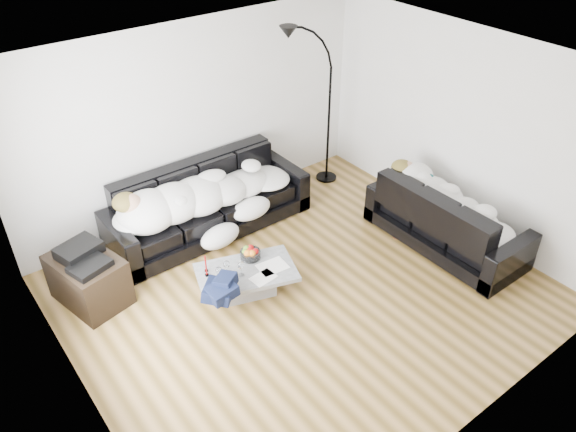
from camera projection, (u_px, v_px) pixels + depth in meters
ground at (304, 292)px, 6.46m from camera, size 5.00×5.00×0.00m
wall_back at (196, 122)px, 7.19m from camera, size 5.00×0.02×2.60m
wall_left at (62, 300)px, 4.47m from camera, size 0.02×4.50×2.60m
wall_right at (462, 131)px, 6.97m from camera, size 0.02×4.50×2.60m
ceiling at (308, 74)px, 4.98m from camera, size 5.00×5.00×0.00m
sofa_back at (208, 201)px, 7.25m from camera, size 2.67×0.92×0.87m
sofa_right at (447, 217)px, 6.99m from camera, size 0.87×2.03×0.82m
sleeper_back at (209, 189)px, 7.10m from camera, size 2.26×0.78×0.45m
sleeper_right at (450, 202)px, 6.86m from camera, size 0.74×1.74×0.43m
teal_cushion at (409, 177)px, 7.20m from camera, size 0.42×0.38×0.20m
coffee_table at (247, 281)px, 6.37m from camera, size 1.24×0.95×0.32m
fruit_bowl at (250, 253)px, 6.43m from camera, size 0.30×0.30×0.15m
wine_glass_a at (227, 268)px, 6.18m from camera, size 0.10×0.10×0.18m
wine_glass_b at (219, 274)px, 6.09m from camera, size 0.09×0.09×0.19m
wine_glass_c at (241, 269)px, 6.16m from camera, size 0.09×0.09×0.18m
candle_left at (206, 268)px, 6.14m from camera, size 0.05×0.05×0.23m
candle_right at (206, 264)px, 6.21m from camera, size 0.04×0.04×0.22m
newspaper_a at (273, 266)px, 6.33m from camera, size 0.35×0.28×0.01m
newspaper_b at (263, 277)px, 6.17m from camera, size 0.29×0.22×0.01m
navy_jacket at (223, 284)px, 5.84m from camera, size 0.48×0.45×0.19m
shoes at (401, 227)px, 7.43m from camera, size 0.48×0.37×0.10m
av_cabinet at (89, 280)px, 6.20m from camera, size 0.74×0.94×0.57m
stereo at (82, 255)px, 6.00m from camera, size 0.52×0.45×0.13m
floor_lamp at (329, 113)px, 7.97m from camera, size 0.83×0.56×2.13m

